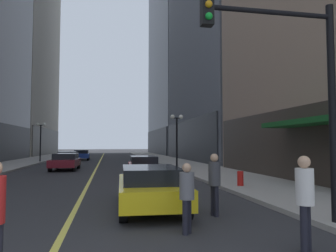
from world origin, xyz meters
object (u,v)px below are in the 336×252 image
object	(u,v)px
car_yellow	(150,186)
pedestrian_in_white_shirt	(305,195)
pedestrian_with_orange_bag	(214,179)
fire_hydrant_right	(240,180)
pedestrian_in_grey_suit	(187,193)
traffic_light_near_right	(293,73)
car_maroon	(66,161)
street_lamp_left_far	(41,133)
car_grey	(67,157)
car_red	(143,166)
street_lamp_right_mid	(177,129)
car_blue	(82,154)

from	to	relation	value
car_yellow	pedestrian_in_white_shirt	bearing A→B (deg)	-62.15
pedestrian_with_orange_bag	fire_hydrant_right	xyz separation A→B (m)	(2.94, 4.96, -0.62)
car_yellow	pedestrian_in_grey_suit	bearing A→B (deg)	-81.04
pedestrian_with_orange_bag	traffic_light_near_right	bearing A→B (deg)	-52.29
pedestrian_in_white_shirt	pedestrian_in_grey_suit	bearing A→B (deg)	140.47
traffic_light_near_right	car_yellow	bearing A→B (deg)	134.47
car_yellow	traffic_light_near_right	world-z (taller)	traffic_light_near_right
car_yellow	pedestrian_with_orange_bag	world-z (taller)	pedestrian_with_orange_bag
car_maroon	street_lamp_left_far	bearing A→B (deg)	110.63
car_grey	fire_hydrant_right	distance (m)	21.87
pedestrian_in_white_shirt	traffic_light_near_right	size ratio (longest dim) A/B	0.32
pedestrian_in_grey_suit	pedestrian_in_white_shirt	size ratio (longest dim) A/B	0.88
traffic_light_near_right	car_red	bearing A→B (deg)	100.54
pedestrian_with_orange_bag	pedestrian_in_white_shirt	bearing A→B (deg)	-77.48
traffic_light_near_right	car_grey	bearing A→B (deg)	107.77
car_grey	street_lamp_right_mid	distance (m)	12.75
car_maroon	fire_hydrant_right	distance (m)	15.51
pedestrian_with_orange_bag	fire_hydrant_right	bearing A→B (deg)	59.35
street_lamp_right_mid	fire_hydrant_right	distance (m)	11.66
street_lamp_right_mid	traffic_light_near_right	bearing A→B (deg)	-93.33
car_maroon	pedestrian_in_grey_suit	xyz separation A→B (m)	(5.08, -19.00, 0.20)
car_blue	traffic_light_near_right	world-z (taller)	traffic_light_near_right
car_red	pedestrian_in_grey_suit	world-z (taller)	pedestrian_in_grey_suit
car_grey	car_red	bearing A→B (deg)	-66.35
car_maroon	pedestrian_with_orange_bag	world-z (taller)	pedestrian_with_orange_bag
car_red	pedestrian_in_grey_suit	xyz separation A→B (m)	(-0.32, -12.03, 0.20)
pedestrian_with_orange_bag	traffic_light_near_right	distance (m)	3.54
fire_hydrant_right	traffic_light_near_right	bearing A→B (deg)	-102.93
street_lamp_left_far	street_lamp_right_mid	size ratio (longest dim) A/B	1.00
pedestrian_in_grey_suit	fire_hydrant_right	bearing A→B (deg)	57.66
car_blue	pedestrian_in_grey_suit	size ratio (longest dim) A/B	3.02
car_blue	pedestrian_with_orange_bag	world-z (taller)	pedestrian_with_orange_bag
car_red	pedestrian_with_orange_bag	bearing A→B (deg)	-85.13
car_red	car_yellow	bearing A→B (deg)	-94.83
car_maroon	pedestrian_in_grey_suit	size ratio (longest dim) A/B	2.76
pedestrian_with_orange_bag	pedestrian_in_grey_suit	bearing A→B (deg)	-127.21
pedestrian_in_grey_suit	fire_hydrant_right	xyz separation A→B (m)	(4.14, 6.54, -0.52)
street_lamp_right_mid	car_yellow	bearing A→B (deg)	-105.35
fire_hydrant_right	car_maroon	bearing A→B (deg)	126.52
car_maroon	car_grey	world-z (taller)	same
pedestrian_in_white_shirt	fire_hydrant_right	bearing A→B (deg)	74.61
car_blue	fire_hydrant_right	world-z (taller)	car_blue
car_yellow	car_grey	world-z (taller)	same
car_blue	street_lamp_right_mid	bearing A→B (deg)	-63.35
car_yellow	car_red	distance (m)	9.17
pedestrian_in_white_shirt	car_maroon	bearing A→B (deg)	108.76
car_red	car_blue	size ratio (longest dim) A/B	0.90
car_grey	car_blue	world-z (taller)	same
car_grey	pedestrian_in_grey_suit	distance (m)	26.65
car_yellow	car_red	size ratio (longest dim) A/B	1.13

